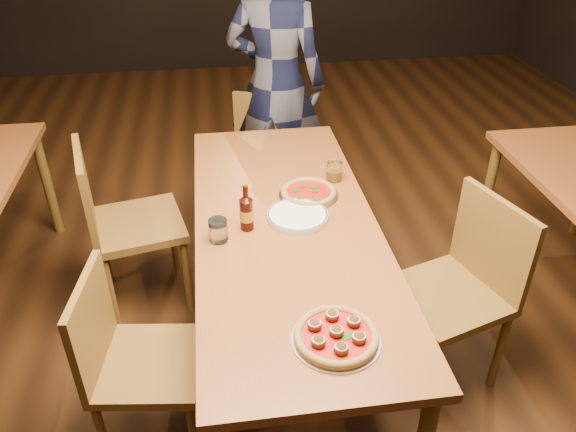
{
  "coord_description": "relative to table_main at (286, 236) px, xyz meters",
  "views": [
    {
      "loc": [
        -0.28,
        -2.04,
        2.12
      ],
      "look_at": [
        0.0,
        -0.05,
        0.82
      ],
      "focal_mm": 35.0,
      "sensor_mm": 36.0,
      "label": 1
    }
  ],
  "objects": [
    {
      "name": "diner",
      "position": [
        0.13,
        1.41,
        0.2
      ],
      "size": [
        0.75,
        0.61,
        1.76
      ],
      "primitive_type": "imported",
      "rotation": [
        0.0,
        0.0,
        2.8
      ],
      "color": "black",
      "rests_on": "ground"
    },
    {
      "name": "plate_stack",
      "position": [
        0.05,
        0.03,
        0.08
      ],
      "size": [
        0.27,
        0.27,
        0.03
      ],
      "primitive_type": "cylinder",
      "color": "white",
      "rests_on": "table_main"
    },
    {
      "name": "pizza_margherita",
      "position": [
        0.14,
        0.22,
        0.09
      ],
      "size": [
        0.28,
        0.28,
        0.04
      ],
      "rotation": [
        0.0,
        0.0,
        -0.19
      ],
      "color": "#B7B7BF",
      "rests_on": "table_main"
    },
    {
      "name": "chair_main_nw",
      "position": [
        -0.61,
        -0.44,
        -0.24
      ],
      "size": [
        0.46,
        0.46,
        0.88
      ],
      "primitive_type": null,
      "rotation": [
        0.0,
        0.0,
        1.44
      ],
      "color": "brown",
      "rests_on": "ground"
    },
    {
      "name": "pizza_meatball",
      "position": [
        0.07,
        -0.72,
        0.09
      ],
      "size": [
        0.3,
        0.3,
        0.06
      ],
      "rotation": [
        0.0,
        0.0,
        0.24
      ],
      "color": "#B7B7BF",
      "rests_on": "table_main"
    },
    {
      "name": "chair_main_e",
      "position": [
        0.68,
        -0.26,
        -0.2
      ],
      "size": [
        0.56,
        0.56,
        0.96
      ],
      "primitive_type": null,
      "rotation": [
        0.0,
        0.0,
        -1.26
      ],
      "color": "brown",
      "rests_on": "ground"
    },
    {
      "name": "beer_bottle",
      "position": [
        -0.17,
        -0.02,
        0.15
      ],
      "size": [
        0.06,
        0.06,
        0.21
      ],
      "rotation": [
        0.0,
        0.0,
        0.18
      ],
      "color": "black",
      "rests_on": "table_main"
    },
    {
      "name": "table_main",
      "position": [
        0.0,
        0.0,
        0.0
      ],
      "size": [
        0.8,
        2.0,
        0.75
      ],
      "color": "brown",
      "rests_on": "ground"
    },
    {
      "name": "ground",
      "position": [
        0.0,
        0.0,
        -0.68
      ],
      "size": [
        9.0,
        9.0,
        0.0
      ],
      "primitive_type": "plane",
      "color": "black"
    },
    {
      "name": "chair_end",
      "position": [
        -0.02,
        1.21,
        -0.25
      ],
      "size": [
        0.52,
        0.52,
        0.87
      ],
      "primitive_type": null,
      "rotation": [
        0.0,
        0.0,
        -0.36
      ],
      "color": "brown",
      "rests_on": "ground"
    },
    {
      "name": "chair_main_sw",
      "position": [
        -0.72,
        0.49,
        -0.19
      ],
      "size": [
        0.55,
        0.55,
        0.98
      ],
      "primitive_type": null,
      "rotation": [
        0.0,
        0.0,
        1.79
      ],
      "color": "brown",
      "rests_on": "ground"
    },
    {
      "name": "water_glass",
      "position": [
        -0.3,
        -0.09,
        0.12
      ],
      "size": [
        0.08,
        0.08,
        0.1
      ],
      "primitive_type": "cylinder",
      "color": "white",
      "rests_on": "table_main"
    },
    {
      "name": "amber_glass",
      "position": [
        0.29,
        0.36,
        0.12
      ],
      "size": [
        0.08,
        0.08,
        0.1
      ],
      "primitive_type": "cylinder",
      "color": "#A06712",
      "rests_on": "table_main"
    }
  ]
}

